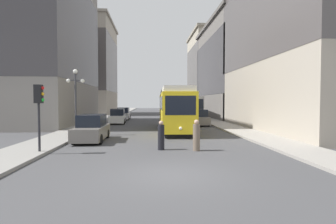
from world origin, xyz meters
TOP-DOWN VIEW (x-y plane):
  - ground_plane at (0.00, 0.00)m, footprint 200.00×200.00m
  - sidewalk_left at (-7.46, 40.00)m, footprint 2.79×120.00m
  - sidewalk_right at (7.46, 40.00)m, footprint 2.79×120.00m
  - streetcar at (1.55, 15.25)m, footprint 2.88×12.43m
  - transit_bus at (5.55, 31.86)m, footprint 3.04×12.09m
  - parked_car_left_near at (-4.77, 23.52)m, footprint 2.01×4.63m
  - parked_car_left_mid at (-4.76, 8.81)m, footprint 1.91×4.63m
  - parked_car_right_far at (4.76, 20.12)m, footprint 1.92×4.33m
  - parked_car_left_far at (-4.76, 30.59)m, footprint 1.90×4.87m
  - pedestrian_crossing_near at (1.79, 4.70)m, footprint 0.39×0.39m
  - pedestrian_crossing_far at (-0.14, 5.12)m, footprint 0.37×0.37m
  - traffic_light_near_left at (-6.45, 4.32)m, footprint 0.47×0.36m
  - lamp_post_left_near at (-6.66, 11.88)m, footprint 1.41×0.36m
  - building_left_corner at (-15.89, 48.90)m, footprint 14.68×17.35m
  - building_left_midblock at (-15.96, 23.46)m, footprint 14.81×18.88m
  - building_right_midblock at (14.01, 34.02)m, footprint 10.90×20.61m
  - building_right_far at (14.11, 50.59)m, footprint 11.12×16.10m

SIDE VIEW (x-z plane):
  - ground_plane at x=0.00m, z-range 0.00..0.00m
  - sidewalk_left at x=-7.46m, z-range 0.00..0.15m
  - sidewalk_right at x=7.46m, z-range 0.00..0.15m
  - pedestrian_crossing_far at x=-0.14m, z-range -0.06..1.59m
  - pedestrian_crossing_near at x=1.79m, z-range -0.06..1.67m
  - parked_car_right_far at x=4.76m, z-range -0.07..1.75m
  - parked_car_left_near at x=-4.77m, z-range -0.07..1.75m
  - parked_car_left_mid at x=-4.76m, z-range -0.07..1.75m
  - parked_car_left_far at x=-4.76m, z-range -0.07..1.75m
  - transit_bus at x=5.55m, z-range 0.22..3.67m
  - streetcar at x=1.55m, z-range 0.16..4.05m
  - traffic_light_near_left at x=-6.45m, z-range 1.07..4.50m
  - lamp_post_left_near at x=-6.66m, z-range 0.98..6.12m
  - building_right_midblock at x=14.01m, z-range 0.20..15.91m
  - building_right_far at x=14.11m, z-range 0.25..18.45m
  - building_left_corner at x=-15.89m, z-range 0.28..20.04m
  - building_left_midblock at x=-15.96m, z-range 0.28..20.45m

